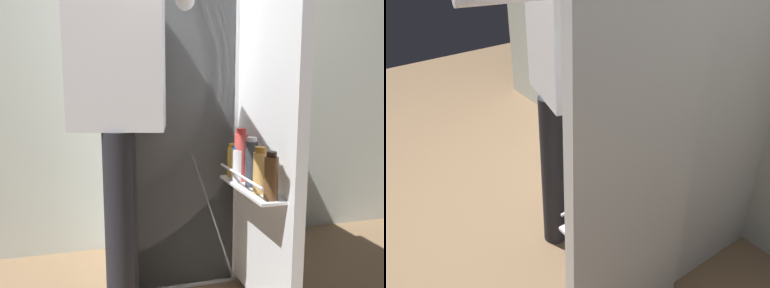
# 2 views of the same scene
# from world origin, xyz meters

# --- Properties ---
(kitchen_wall) EXTENTS (4.40, 0.10, 2.49)m
(kitchen_wall) POSITION_xyz_m (0.00, 0.90, 1.24)
(kitchen_wall) COLOR beige
(kitchen_wall) RESTS_ON ground_plane
(refrigerator) EXTENTS (0.65, 1.17, 1.75)m
(refrigerator) POSITION_xyz_m (0.02, 0.50, 0.87)
(refrigerator) COLOR silver
(refrigerator) RESTS_ON ground_plane
(person) EXTENTS (0.54, 0.76, 1.67)m
(person) POSITION_xyz_m (-0.28, 0.10, 1.00)
(person) COLOR black
(person) RESTS_ON ground_plane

